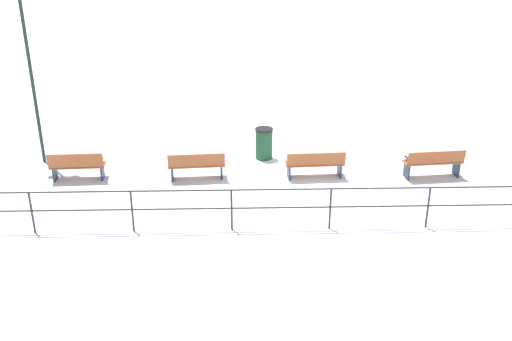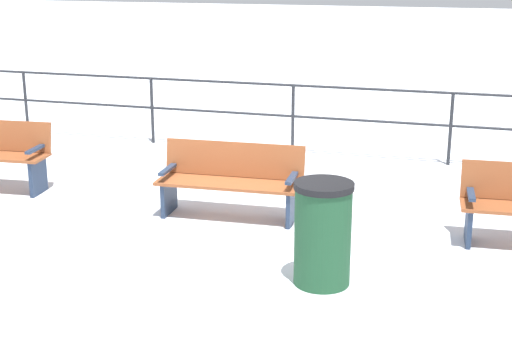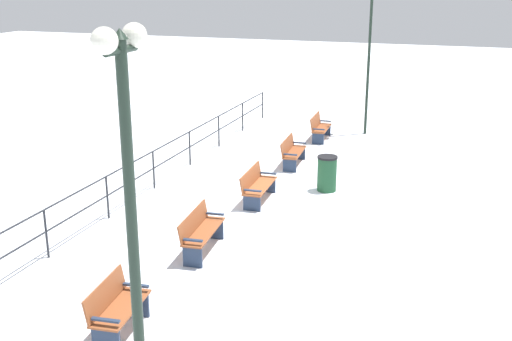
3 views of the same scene
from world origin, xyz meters
name	(u,v)px [view 3 (image 3 of 3)]	position (x,y,z in m)	size (l,w,h in m)	color
ground_plane	(261,201)	(0.00, 0.00, 0.00)	(80.00, 80.00, 0.00)	white
bench_nearest	(117,308)	(-0.21, -6.81, 0.47)	(0.72, 1.43, 0.91)	brown
bench_second	(201,231)	(-0.21, -3.41, 0.49)	(0.66, 1.74, 0.89)	brown
bench_third	(257,185)	(-0.11, 0.00, 0.45)	(0.64, 1.71, 0.85)	brown
bench_fourth	(292,151)	(-0.13, 3.40, 0.45)	(0.62, 1.65, 0.85)	brown
bench_fifth	(320,127)	(-0.09, 6.80, 0.46)	(0.59, 1.57, 0.88)	brown
lamppost_near	(129,177)	(1.32, -8.71, 3.49)	(0.29, 0.91, 5.22)	#1E2D23
lamppost_middle	(370,33)	(1.32, 8.20, 3.68)	(0.26, 0.93, 5.30)	#1E2D23
waterfront_railing	(153,163)	(-3.14, 0.00, 0.74)	(0.05, 18.97, 1.09)	#26282D
trash_bin	(327,173)	(1.43, 1.40, 0.50)	(0.55, 0.55, 0.98)	#1E4C2D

